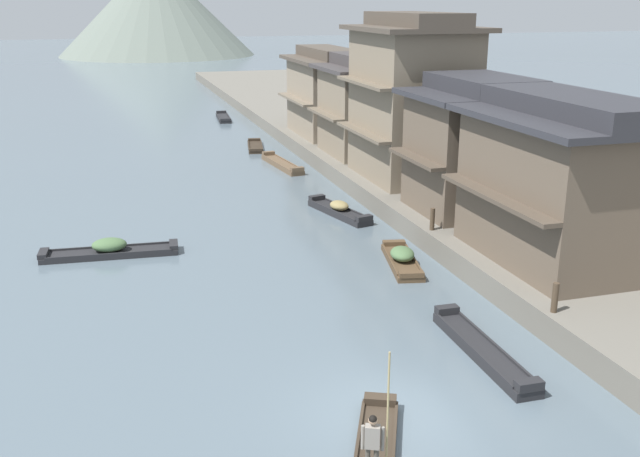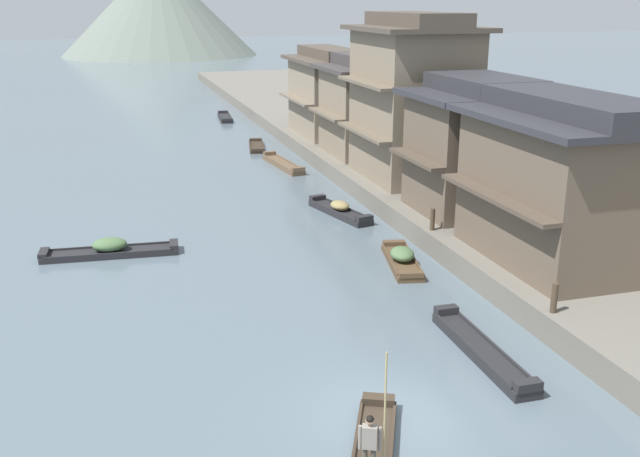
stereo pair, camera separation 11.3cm
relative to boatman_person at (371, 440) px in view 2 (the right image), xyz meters
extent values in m
plane|color=slate|center=(1.54, 2.96, -1.44)|extent=(400.00, 400.00, 0.00)
cube|color=#6B665B|center=(16.82, 32.96, -0.97)|extent=(18.00, 110.00, 0.94)
cube|color=#33281E|center=(1.43, 3.19, -1.11)|extent=(0.92, 0.68, 0.20)
cube|color=gray|center=(-0.02, 0.00, 0.08)|extent=(0.37, 0.32, 0.52)
cylinder|color=gray|center=(-0.19, 0.14, 0.01)|extent=(0.08, 0.08, 0.56)
cylinder|color=gray|center=(0.19, -0.04, 0.01)|extent=(0.08, 0.08, 0.56)
sphere|color=tan|center=(-0.02, 0.00, 0.48)|extent=(0.20, 0.20, 0.20)
sphere|color=black|center=(-0.03, -0.01, 0.50)|extent=(0.18, 0.18, 0.18)
cylinder|color=tan|center=(0.29, -0.04, 0.53)|extent=(0.04, 0.04, 3.00)
cube|color=brown|center=(5.99, 32.19, -1.30)|extent=(1.53, 5.63, 0.27)
cube|color=brown|center=(5.69, 34.80, -1.04)|extent=(0.85, 0.45, 0.24)
cube|color=brown|center=(6.30, 29.58, -1.04)|extent=(0.85, 0.45, 0.24)
cube|color=brown|center=(5.59, 32.14, -1.13)|extent=(0.66, 5.04, 0.08)
cube|color=brown|center=(6.40, 32.24, -1.13)|extent=(0.66, 5.04, 0.08)
cube|color=#232326|center=(5.61, 52.53, -1.32)|extent=(1.42, 4.94, 0.24)
cube|color=#232326|center=(5.80, 54.81, -1.09)|extent=(0.94, 0.43, 0.21)
cube|color=#232326|center=(5.42, 50.25, -1.09)|extent=(0.94, 0.43, 0.21)
cube|color=#232326|center=(5.15, 52.57, -1.16)|extent=(0.44, 4.37, 0.08)
cube|color=#232326|center=(6.08, 52.49, -1.16)|extent=(0.44, 4.37, 0.08)
cube|color=#33281E|center=(5.60, 38.72, -1.34)|extent=(1.72, 4.29, 0.19)
cube|color=#33281E|center=(5.94, 40.63, -1.16)|extent=(0.96, 0.51, 0.17)
cube|color=#33281E|center=(5.27, 36.80, -1.16)|extent=(0.96, 0.51, 0.17)
cube|color=#33281E|center=(5.14, 38.80, -1.20)|extent=(0.71, 3.64, 0.08)
cube|color=#33281E|center=(6.07, 38.63, -1.20)|extent=(0.71, 3.64, 0.08)
cube|color=brown|center=(6.29, 13.20, -1.33)|extent=(1.89, 4.17, 0.21)
cube|color=brown|center=(6.69, 15.03, -1.13)|extent=(1.01, 0.55, 0.19)
cube|color=brown|center=(5.90, 11.37, -1.13)|extent=(1.01, 0.55, 0.19)
cube|color=brown|center=(5.81, 13.30, -1.18)|extent=(0.83, 3.47, 0.08)
cube|color=brown|center=(6.77, 13.10, -1.18)|extent=(0.83, 3.47, 0.08)
ellipsoid|color=#4C6B42|center=(6.29, 13.20, -0.96)|extent=(1.22, 1.51, 0.53)
cube|color=#232326|center=(5.53, 5.16, -1.29)|extent=(0.96, 5.44, 0.29)
cube|color=#232326|center=(5.58, 7.73, -1.02)|extent=(0.77, 0.38, 0.26)
cube|color=#232326|center=(5.48, 2.60, -1.02)|extent=(0.77, 0.38, 0.26)
cube|color=#232326|center=(5.15, 5.17, -1.11)|extent=(0.18, 4.93, 0.08)
cube|color=#232326|center=(5.92, 5.16, -1.11)|extent=(0.18, 4.93, 0.08)
cube|color=#232326|center=(-5.05, 17.74, -1.33)|extent=(5.66, 1.55, 0.21)
cube|color=#232326|center=(-7.69, 17.94, -1.13)|extent=(0.44, 1.05, 0.19)
cube|color=#232326|center=(-2.42, 17.55, -1.13)|extent=(0.44, 1.05, 0.19)
cube|color=#232326|center=(-5.09, 17.22, -1.18)|extent=(5.08, 0.46, 0.08)
cube|color=#232326|center=(-5.01, 18.27, -1.18)|extent=(5.08, 0.46, 0.08)
ellipsoid|color=#4C6B42|center=(-5.05, 17.74, -0.94)|extent=(1.50, 1.13, 0.56)
cube|color=#232326|center=(6.08, 20.71, -1.30)|extent=(2.04, 4.75, 0.27)
cube|color=#232326|center=(5.55, 22.83, -1.04)|extent=(0.89, 0.55, 0.25)
cube|color=#232326|center=(6.62, 18.60, -1.04)|extent=(0.89, 0.55, 0.25)
cube|color=#232326|center=(5.67, 20.61, -1.12)|extent=(1.10, 4.06, 0.08)
cube|color=#232326|center=(6.49, 20.82, -1.12)|extent=(1.10, 4.06, 0.08)
ellipsoid|color=olive|center=(6.08, 20.71, -0.94)|extent=(1.09, 1.33, 0.46)
cube|color=brown|center=(11.34, 9.85, 2.10)|extent=(5.31, 7.20, 5.20)
cube|color=#4D4135|center=(8.34, 9.85, 2.10)|extent=(0.70, 7.20, 0.16)
cube|color=#2D2D33|center=(11.34, 9.85, 4.82)|extent=(6.21, 8.10, 0.24)
cube|color=#2D2D33|center=(11.34, 9.85, 5.29)|extent=(3.19, 8.10, 0.70)
cube|color=brown|center=(11.45, 16.78, 2.10)|extent=(5.52, 4.68, 5.20)
cube|color=#4D4135|center=(8.34, 16.78, 2.10)|extent=(0.70, 4.68, 0.16)
cube|color=#2D2D33|center=(11.45, 16.78, 4.82)|extent=(6.42, 5.58, 0.24)
cube|color=#2D2D33|center=(11.45, 16.78, 5.29)|extent=(3.31, 5.58, 0.70)
cube|color=#7F705B|center=(11.17, 23.75, 3.40)|extent=(4.96, 6.63, 7.80)
cube|color=brown|center=(8.34, 23.75, 2.10)|extent=(0.70, 6.63, 0.16)
cube|color=brown|center=(8.34, 23.75, 4.70)|extent=(0.70, 6.63, 0.16)
cube|color=#4C4238|center=(11.17, 23.75, 7.42)|extent=(5.86, 7.53, 0.24)
cube|color=#4C4238|center=(11.17, 23.75, 7.89)|extent=(2.97, 7.53, 0.70)
cube|color=#7F705B|center=(11.00, 30.47, 2.10)|extent=(4.62, 5.60, 5.20)
cube|color=brown|center=(8.34, 30.47, 2.10)|extent=(0.70, 5.60, 0.16)
cube|color=#3D3838|center=(11.00, 30.47, 4.82)|extent=(5.52, 6.50, 0.24)
cube|color=#3D3838|center=(11.00, 30.47, 5.29)|extent=(2.77, 6.50, 0.70)
cube|color=gray|center=(10.77, 37.76, 2.10)|extent=(4.17, 7.10, 5.20)
cube|color=#6E6151|center=(8.34, 37.76, 2.10)|extent=(0.70, 7.10, 0.16)
cube|color=#4C4238|center=(10.77, 37.76, 4.82)|extent=(5.07, 8.00, 0.24)
cube|color=#4C4238|center=(10.77, 37.76, 5.29)|extent=(2.50, 8.00, 0.70)
cylinder|color=#473828|center=(8.17, 5.56, -0.01)|extent=(0.20, 0.20, 0.97)
cylinder|color=#473828|center=(8.17, 14.45, -0.02)|extent=(0.20, 0.20, 0.95)
cone|color=slate|center=(6.83, 134.74, 7.54)|extent=(36.92, 36.92, 17.96)
camera|label=1|loc=(-4.91, -12.37, 8.87)|focal=40.78mm
camera|label=2|loc=(-4.81, -12.40, 8.87)|focal=40.78mm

